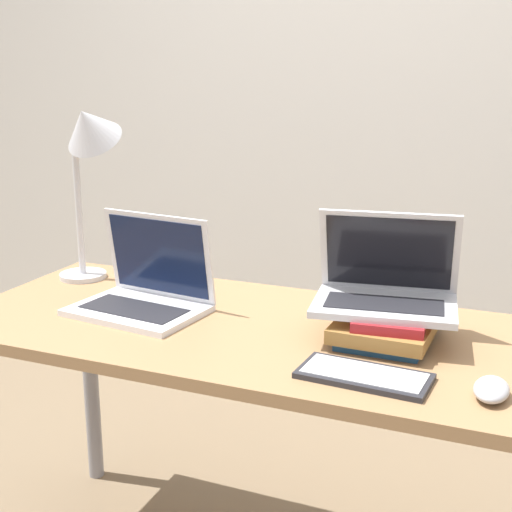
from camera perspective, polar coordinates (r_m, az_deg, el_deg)
name	(u,v)px	position (r m, az deg, el deg)	size (l,w,h in m)	color
wall_back	(380,71)	(2.86, 9.89, 14.41)	(8.00, 0.05, 2.70)	silver
desk	(253,358)	(1.80, -0.21, -8.14)	(1.53, 0.67, 0.74)	#9E754C
laptop_left	(145,292)	(1.89, -8.91, -2.84)	(0.36, 0.28, 0.25)	silver
book_stack	(387,326)	(1.70, 10.47, -5.52)	(0.22, 0.27, 0.08)	#235693
laptop_on_books	(386,287)	(1.70, 10.35, -2.48)	(0.36, 0.27, 0.22)	silver
wireless_keyboard	(364,376)	(1.50, 8.64, -9.44)	(0.28, 0.14, 0.01)	#28282D
mouse	(491,389)	(1.47, 18.32, -10.09)	(0.07, 0.11, 0.03)	#B2B2B7
desk_lamp	(87,146)	(2.09, -13.36, 8.58)	(0.23, 0.20, 0.55)	silver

